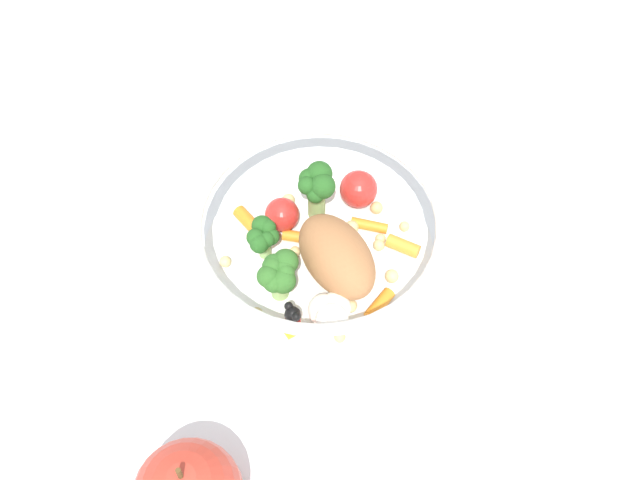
{
  "coord_description": "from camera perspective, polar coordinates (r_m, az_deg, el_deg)",
  "views": [
    {
      "loc": [
        0.14,
        0.35,
        0.59
      ],
      "look_at": [
        -0.01,
        0.0,
        0.04
      ],
      "focal_mm": 45.28,
      "sensor_mm": 36.0,
      "label": 1
    }
  ],
  "objects": [
    {
      "name": "ground_plane",
      "position": [
        0.69,
        -1.0,
        -1.79
      ],
      "size": [
        2.4,
        2.4,
        0.0
      ],
      "primitive_type": "plane",
      "color": "white"
    },
    {
      "name": "food_container",
      "position": [
        0.67,
        0.06,
        -0.35
      ],
      "size": [
        0.21,
        0.21,
        0.07
      ],
      "color": "white",
      "rests_on": "ground_plane"
    }
  ]
}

